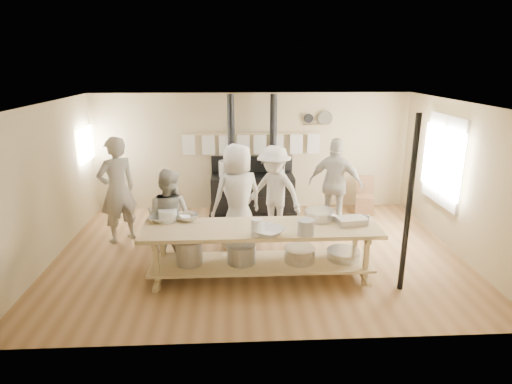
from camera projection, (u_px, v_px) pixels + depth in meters
ground at (258, 253)px, 7.57m from camera, size 7.00×7.00×0.00m
room_shell at (258, 163)px, 7.09m from camera, size 7.00×7.00×7.00m
window_right at (444, 160)px, 7.87m from camera, size 0.09×1.50×1.65m
left_opening at (86, 144)px, 8.84m from camera, size 0.00×0.90×0.90m
stove at (252, 190)px, 9.44m from camera, size 1.90×0.75×2.60m
towel_rail at (252, 142)px, 9.40m from camera, size 3.00×0.04×0.47m
back_wall_shelf at (318, 120)px, 9.37m from camera, size 0.63×0.14×0.32m
prep_table at (261, 247)px, 6.55m from camera, size 3.60×0.90×0.85m
support_post at (409, 206)px, 6.00m from camera, size 0.08×0.08×2.60m
cook_far_left at (117, 190)px, 7.81m from camera, size 0.86×0.83×1.98m
cook_left at (169, 217)px, 6.98m from camera, size 0.95×0.85×1.62m
cook_center at (238, 197)px, 7.54m from camera, size 1.10×0.94×1.91m
cook_right at (336, 184)px, 8.43m from camera, size 1.17×0.87×1.84m
cook_by_window at (274, 192)px, 8.08m from camera, size 1.31×1.19×1.76m
chair at (364, 202)px, 9.49m from camera, size 0.47×0.47×0.82m
bowl_white_a at (161, 218)px, 6.68m from camera, size 0.49×0.49×0.09m
bowl_steel_a at (188, 217)px, 6.70m from camera, size 0.46×0.46×0.10m
bowl_white_b at (268, 232)px, 6.13m from camera, size 0.64×0.64×0.11m
bowl_steel_b at (360, 220)px, 6.63m from camera, size 0.30×0.30×0.09m
roasting_pan at (351, 221)px, 6.57m from camera, size 0.48×0.36×0.10m
mixing_bowl_large at (320, 215)px, 6.75m from camera, size 0.59×0.59×0.15m
bucket_galv at (306, 227)px, 6.14m from camera, size 0.26×0.26×0.23m
deep_bowl_enamel at (168, 215)px, 6.68m from camera, size 0.32×0.32×0.18m
pitcher at (257, 227)px, 6.10m from camera, size 0.18×0.18×0.25m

